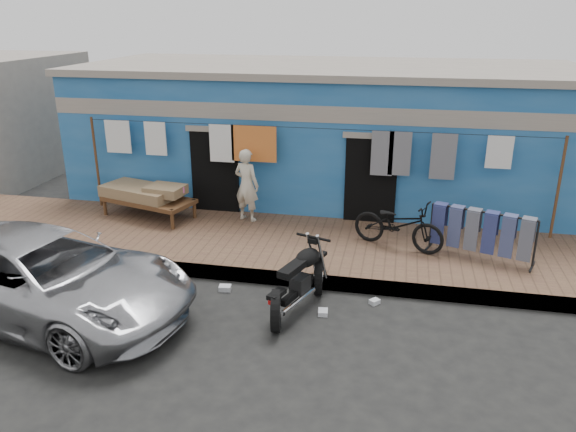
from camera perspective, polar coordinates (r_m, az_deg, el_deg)
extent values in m
plane|color=black|center=(8.76, -2.71, -11.54)|extent=(80.00, 80.00, 0.00)
cube|color=brown|center=(11.31, 1.03, -3.17)|extent=(28.00, 3.00, 0.25)
cube|color=gray|center=(10.02, -0.52, -6.38)|extent=(28.00, 0.10, 0.25)
cube|color=#195495|center=(14.65, 4.01, 8.26)|extent=(12.00, 5.00, 3.20)
cube|color=#9E9384|center=(12.10, 2.50, 10.36)|extent=(12.00, 0.14, 0.35)
cube|color=#9E9384|center=(14.40, 4.17, 14.82)|extent=(12.20, 5.20, 0.16)
cube|color=black|center=(12.89, -7.38, 3.98)|extent=(1.10, 0.10, 2.10)
cube|color=black|center=(12.23, 8.36, 3.05)|extent=(1.10, 0.10, 2.10)
cylinder|color=brown|center=(13.78, -18.88, 5.19)|extent=(0.06, 0.06, 2.10)
cylinder|color=brown|center=(12.32, 25.77, 2.56)|extent=(0.06, 0.06, 2.10)
cylinder|color=black|center=(11.84, 2.23, 8.92)|extent=(10.00, 0.01, 0.01)
cube|color=silver|center=(13.35, -16.89, 7.72)|extent=(0.60, 0.02, 0.74)
cube|color=silver|center=(12.94, -13.31, 7.66)|extent=(0.50, 0.02, 0.75)
cube|color=silver|center=(12.39, -6.75, 7.34)|extent=(0.55, 0.02, 0.83)
cube|color=#CC4C26|center=(12.18, -3.50, 7.33)|extent=(1.00, 0.02, 0.78)
cube|color=slate|center=(11.80, 9.53, 6.29)|extent=(0.45, 0.02, 0.94)
cube|color=slate|center=(11.79, 11.29, 6.22)|extent=(0.45, 0.02, 0.91)
cube|color=slate|center=(11.82, 15.50, 5.83)|extent=(0.50, 0.02, 0.95)
cube|color=silver|center=(11.91, 20.69, 6.08)|extent=(0.50, 0.02, 0.66)
imported|color=#B2B2B7|center=(9.63, -23.47, -5.54)|extent=(5.31, 3.16, 1.40)
imported|color=beige|center=(12.20, -4.22, 3.16)|extent=(0.67, 0.55, 1.60)
imported|color=black|center=(10.98, 11.19, -0.31)|extent=(1.91, 1.22, 1.17)
cube|color=silver|center=(9.93, -6.42, -7.28)|extent=(0.23, 0.19, 0.09)
cube|color=silver|center=(9.56, 8.78, -8.60)|extent=(0.20, 0.20, 0.08)
cube|color=silver|center=(9.17, 3.57, -9.73)|extent=(0.17, 0.21, 0.08)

